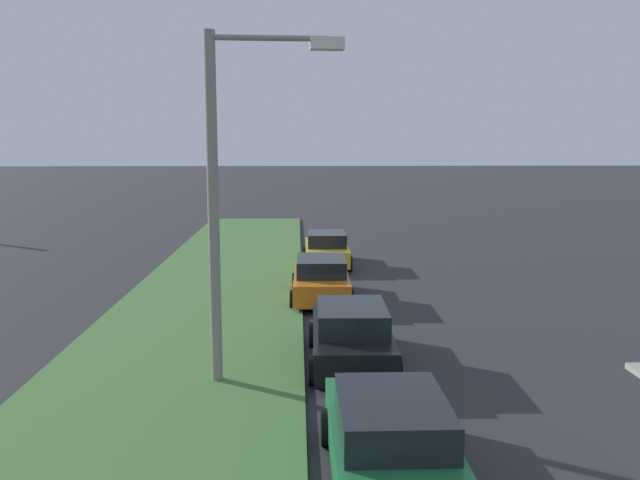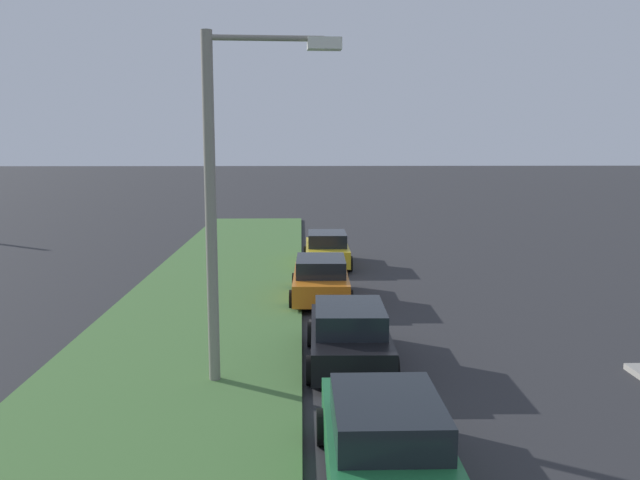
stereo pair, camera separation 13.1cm
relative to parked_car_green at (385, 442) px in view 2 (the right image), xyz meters
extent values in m
cube|color=#477238|center=(5.02, 4.27, -0.66)|extent=(60.00, 6.00, 0.12)
cube|color=#1E6B38|center=(0.05, 0.00, -0.15)|extent=(4.31, 1.82, 0.70)
cube|color=black|center=(-0.15, 0.00, 0.48)|extent=(2.21, 1.61, 0.55)
cylinder|color=black|center=(1.40, 0.90, -0.40)|extent=(0.64, 0.22, 0.64)
cylinder|color=black|center=(1.40, -0.90, -0.40)|extent=(0.64, 0.22, 0.64)
cube|color=black|center=(5.60, 0.14, -0.15)|extent=(4.34, 1.89, 0.70)
cube|color=black|center=(5.40, 0.14, 0.48)|extent=(2.23, 1.65, 0.55)
cylinder|color=black|center=(6.96, 1.01, -0.40)|extent=(0.64, 0.23, 0.64)
cylinder|color=black|center=(6.93, -0.79, -0.40)|extent=(0.64, 0.23, 0.64)
cylinder|color=black|center=(4.27, 1.07, -0.40)|extent=(0.64, 0.23, 0.64)
cylinder|color=black|center=(4.23, -0.73, -0.40)|extent=(0.64, 0.23, 0.64)
cube|color=orange|center=(12.03, 0.62, -0.15)|extent=(4.34, 1.89, 0.70)
cube|color=black|center=(11.83, 0.63, 0.48)|extent=(2.23, 1.65, 0.55)
cylinder|color=black|center=(13.40, 1.49, -0.40)|extent=(0.64, 0.23, 0.64)
cylinder|color=black|center=(13.36, -0.31, -0.40)|extent=(0.64, 0.23, 0.64)
cylinder|color=black|center=(10.70, 1.55, -0.40)|extent=(0.64, 0.23, 0.64)
cylinder|color=black|center=(10.66, -0.25, -0.40)|extent=(0.64, 0.23, 0.64)
cube|color=gold|center=(18.22, 0.17, -0.15)|extent=(4.32, 1.85, 0.70)
cube|color=black|center=(18.02, 0.17, 0.48)|extent=(2.22, 1.62, 0.55)
cylinder|color=black|center=(19.58, 1.05, -0.40)|extent=(0.64, 0.23, 0.64)
cylinder|color=black|center=(19.56, -0.75, -0.40)|extent=(0.64, 0.23, 0.64)
cylinder|color=black|center=(16.88, 1.08, -0.40)|extent=(0.64, 0.23, 0.64)
cylinder|color=black|center=(16.86, -0.72, -0.40)|extent=(0.64, 0.23, 0.64)
cylinder|color=gray|center=(4.33, 3.17, 3.03)|extent=(0.24, 0.24, 7.50)
cylinder|color=gray|center=(4.39, 1.98, 6.63)|extent=(0.24, 2.40, 0.12)
cube|color=silver|center=(4.45, 0.78, 6.53)|extent=(0.39, 0.72, 0.24)
camera|label=1|loc=(-9.25, 1.40, 4.50)|focal=36.25mm
camera|label=2|loc=(-9.25, 1.27, 4.50)|focal=36.25mm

